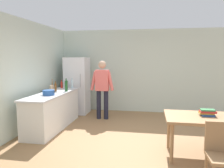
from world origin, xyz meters
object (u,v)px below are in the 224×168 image
(bottle_water_clear, at_px, (72,84))
(bottle_wine_green, at_px, (66,86))
(bottle_beer_brown, at_px, (56,87))
(book_stack, at_px, (207,113))
(refrigerator, at_px, (77,85))
(utensil_jar, at_px, (52,88))
(bottle_sauce_red, at_px, (62,85))
(dining_table, at_px, (206,121))
(chair, at_px, (223,151))
(cooking_pot, at_px, (49,93))
(person, at_px, (102,86))

(bottle_water_clear, height_order, bottle_wine_green, bottle_wine_green)
(bottle_beer_brown, distance_m, book_stack, 3.79)
(refrigerator, height_order, utensil_jar, refrigerator)
(bottle_sauce_red, bearing_deg, book_stack, -28.46)
(utensil_jar, relative_size, bottle_water_clear, 1.07)
(bottle_water_clear, distance_m, bottle_wine_green, 0.65)
(dining_table, xyz_separation_m, book_stack, (0.04, 0.07, 0.14))
(chair, xyz_separation_m, cooking_pot, (-3.36, 1.78, 0.43))
(chair, distance_m, bottle_beer_brown, 4.27)
(bottle_sauce_red, height_order, bottle_wine_green, bottle_wine_green)
(bottle_beer_brown, height_order, book_stack, bottle_beer_brown)
(bottle_sauce_red, relative_size, book_stack, 0.86)
(refrigerator, height_order, bottle_beer_brown, refrigerator)
(dining_table, xyz_separation_m, bottle_beer_brown, (-3.48, 1.46, 0.33))
(cooking_pot, distance_m, bottle_beer_brown, 0.67)
(dining_table, distance_m, bottle_water_clear, 3.89)
(bottle_sauce_red, xyz_separation_m, bottle_wine_green, (0.36, -0.53, 0.05))
(bottle_sauce_red, bearing_deg, person, 6.89)
(refrigerator, distance_m, person, 1.10)
(chair, relative_size, bottle_wine_green, 2.68)
(person, bearing_deg, bottle_water_clear, -177.63)
(bottle_sauce_red, bearing_deg, refrigerator, 71.26)
(bottle_sauce_red, height_order, bottle_water_clear, bottle_water_clear)
(bottle_beer_brown, bearing_deg, person, 31.15)
(bottle_wine_green, bearing_deg, utensil_jar, 172.24)
(bottle_water_clear, xyz_separation_m, bottle_wine_green, (0.07, -0.64, 0.02))
(refrigerator, bearing_deg, bottle_sauce_red, -108.74)
(utensil_jar, distance_m, bottle_wine_green, 0.45)
(refrigerator, xyz_separation_m, cooking_pot, (-0.06, -1.89, 0.06))
(chair, xyz_separation_m, utensil_jar, (-3.62, 2.50, 0.44))
(utensil_jar, xyz_separation_m, bottle_water_clear, (0.37, 0.58, 0.05))
(refrigerator, bearing_deg, book_stack, -38.28)
(dining_table, relative_size, chair, 1.54)
(bottle_sauce_red, distance_m, bottle_water_clear, 0.31)
(person, bearing_deg, bottle_wine_green, -140.65)
(dining_table, height_order, bottle_water_clear, bottle_water_clear)
(dining_table, height_order, bottle_sauce_red, bottle_sauce_red)
(chair, bearing_deg, utensil_jar, 155.67)
(bottle_beer_brown, bearing_deg, cooking_pot, -79.54)
(person, distance_m, book_stack, 3.17)
(person, height_order, utensil_jar, person)
(dining_table, bearing_deg, cooking_pot, 166.43)
(bottle_beer_brown, xyz_separation_m, bottle_wine_green, (0.30, 0.00, 0.04))
(dining_table, xyz_separation_m, utensil_jar, (-3.62, 1.53, 0.31))
(bottle_sauce_red, bearing_deg, bottle_beer_brown, -83.85)
(utensil_jar, bearing_deg, refrigerator, 74.81)
(person, xyz_separation_m, bottle_wine_green, (-0.83, -0.68, 0.07))
(refrigerator, distance_m, chair, 4.95)
(dining_table, bearing_deg, bottle_beer_brown, 157.17)
(person, xyz_separation_m, cooking_pot, (-1.01, -1.34, -0.02))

